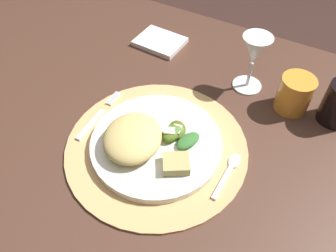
# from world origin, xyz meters

# --- Properties ---
(ground_plane) EXTENTS (6.00, 6.00, 0.00)m
(ground_plane) POSITION_xyz_m (0.00, 0.00, 0.00)
(ground_plane) COLOR #36211C
(dining_table) EXTENTS (1.46, 0.85, 0.71)m
(dining_table) POSITION_xyz_m (0.00, 0.00, 0.61)
(dining_table) COLOR #482C21
(dining_table) RESTS_ON ground
(placemat) EXTENTS (0.39, 0.39, 0.01)m
(placemat) POSITION_xyz_m (0.06, -0.10, 0.71)
(placemat) COLOR tan
(placemat) RESTS_ON dining_table
(dinner_plate) EXTENTS (0.28, 0.28, 0.02)m
(dinner_plate) POSITION_xyz_m (0.06, -0.10, 0.72)
(dinner_plate) COLOR silver
(dinner_plate) RESTS_ON placemat
(pasta_serving) EXTENTS (0.15, 0.16, 0.04)m
(pasta_serving) POSITION_xyz_m (0.03, -0.13, 0.76)
(pasta_serving) COLOR #D9BA6C
(pasta_serving) RESTS_ON dinner_plate
(salad_greens) EXTENTS (0.09, 0.08, 0.03)m
(salad_greens) POSITION_xyz_m (0.09, -0.07, 0.74)
(salad_greens) COLOR #507C35
(salad_greens) RESTS_ON dinner_plate
(bread_piece) EXTENTS (0.07, 0.07, 0.02)m
(bread_piece) POSITION_xyz_m (0.13, -0.14, 0.74)
(bread_piece) COLOR tan
(bread_piece) RESTS_ON dinner_plate
(fork) EXTENTS (0.02, 0.16, 0.00)m
(fork) POSITION_xyz_m (-0.10, -0.10, 0.72)
(fork) COLOR silver
(fork) RESTS_ON placemat
(spoon) EXTENTS (0.02, 0.12, 0.01)m
(spoon) POSITION_xyz_m (0.22, -0.08, 0.72)
(spoon) COLOR silver
(spoon) RESTS_ON placemat
(napkin) EXTENTS (0.13, 0.11, 0.01)m
(napkin) POSITION_xyz_m (-0.12, 0.23, 0.72)
(napkin) COLOR white
(napkin) RESTS_ON dining_table
(wine_glass) EXTENTS (0.07, 0.07, 0.14)m
(wine_glass) POSITION_xyz_m (0.16, 0.18, 0.81)
(wine_glass) COLOR silver
(wine_glass) RESTS_ON dining_table
(amber_tumbler) EXTENTS (0.08, 0.08, 0.09)m
(amber_tumbler) POSITION_xyz_m (0.28, 0.16, 0.75)
(amber_tumbler) COLOR orange
(amber_tumbler) RESTS_ON dining_table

